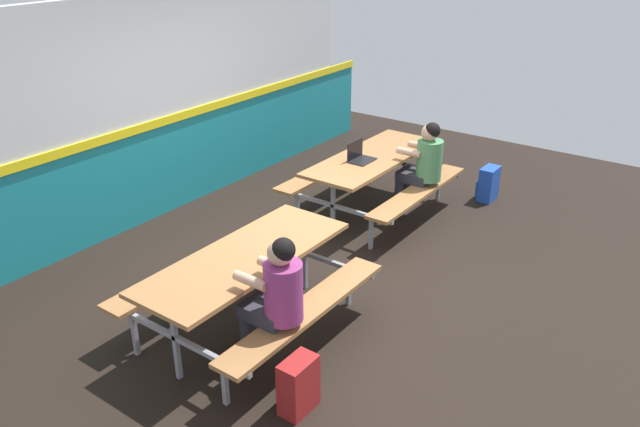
{
  "coord_description": "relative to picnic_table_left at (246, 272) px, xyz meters",
  "views": [
    {
      "loc": [
        -4.75,
        -3.37,
        3.3
      ],
      "look_at": [
        0.0,
        0.07,
        0.55
      ],
      "focal_mm": 35.28,
      "sensor_mm": 36.0,
      "label": 1
    }
  ],
  "objects": [
    {
      "name": "ground_plane",
      "position": [
        1.36,
        0.14,
        -0.59
      ],
      "size": [
        10.0,
        10.0,
        0.02
      ],
      "primitive_type": "cube",
      "color": "black"
    },
    {
      "name": "accent_backdrop",
      "position": [
        1.36,
        2.52,
        0.67
      ],
      "size": [
        8.0,
        0.14,
        2.6
      ],
      "color": "teal",
      "rests_on": "ground"
    },
    {
      "name": "picnic_table_left",
      "position": [
        0.0,
        0.0,
        0.0
      ],
      "size": [
        2.02,
        1.56,
        0.74
      ],
      "color": "#9E6B3D",
      "rests_on": "ground"
    },
    {
      "name": "picnic_table_right",
      "position": [
        2.73,
        0.42,
        0.0
      ],
      "size": [
        2.02,
        1.56,
        0.74
      ],
      "color": "#9E6B3D",
      "rests_on": "ground"
    },
    {
      "name": "student_nearer",
      "position": [
        -0.27,
        -0.56,
        0.13
      ],
      "size": [
        0.36,
        0.53,
        1.21
      ],
      "color": "#2D2D38",
      "rests_on": "ground"
    },
    {
      "name": "student_further",
      "position": [
        2.96,
        -0.14,
        0.13
      ],
      "size": [
        0.36,
        0.53,
        1.21
      ],
      "color": "#2D2D38",
      "rests_on": "ground"
    },
    {
      "name": "laptop_dark",
      "position": [
        2.5,
        0.46,
        0.21
      ],
      "size": [
        0.32,
        0.22,
        0.22
      ],
      "color": "black",
      "rests_on": "picnic_table_right"
    },
    {
      "name": "backpack_dark",
      "position": [
        3.94,
        -0.6,
        -0.36
      ],
      "size": [
        0.3,
        0.22,
        0.44
      ],
      "color": "#1E47B2",
      "rests_on": "ground"
    },
    {
      "name": "tote_bag_bright",
      "position": [
        3.78,
        1.29,
        -0.38
      ],
      "size": [
        0.34,
        0.21,
        0.43
      ],
      "color": "black",
      "rests_on": "ground"
    },
    {
      "name": "satchel_spare",
      "position": [
        -0.55,
        -0.98,
        -0.36
      ],
      "size": [
        0.3,
        0.22,
        0.44
      ],
      "color": "maroon",
      "rests_on": "ground"
    }
  ]
}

